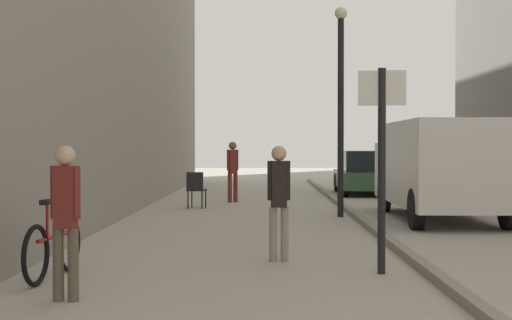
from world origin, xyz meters
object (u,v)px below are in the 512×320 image
(bicycle_leaning, at_px, (53,247))
(lamp_post, at_px, (341,97))
(pedestrian_main_foreground, at_px, (233,167))
(pedestrian_far_crossing, at_px, (65,211))
(parked_car, at_px, (365,173))
(street_sign_post, at_px, (382,152))
(delivery_van, at_px, (439,166))
(pedestrian_mid_block, at_px, (279,195))
(cafe_chair_near_window, at_px, (196,187))

(bicycle_leaning, bearing_deg, lamp_post, 66.90)
(pedestrian_main_foreground, height_order, lamp_post, lamp_post)
(pedestrian_far_crossing, height_order, parked_car, pedestrian_far_crossing)
(pedestrian_main_foreground, xyz_separation_m, bicycle_leaning, (-1.69, -12.11, -0.62))
(pedestrian_far_crossing, xyz_separation_m, street_sign_post, (3.56, 1.68, 0.61))
(delivery_van, bearing_deg, bicycle_leaning, -131.29)
(pedestrian_main_foreground, distance_m, parked_car, 5.67)
(pedestrian_mid_block, distance_m, delivery_van, 6.89)
(pedestrian_mid_block, relative_size, pedestrian_far_crossing, 1.00)
(pedestrian_mid_block, xyz_separation_m, pedestrian_far_crossing, (-2.28, -2.67, 0.00))
(pedestrian_main_foreground, bearing_deg, pedestrian_mid_block, -105.50)
(lamp_post, xyz_separation_m, bicycle_leaning, (-4.32, -7.80, -2.34))
(pedestrian_main_foreground, bearing_deg, delivery_van, -67.32)
(street_sign_post, bearing_deg, delivery_van, -100.44)
(delivery_van, height_order, parked_car, delivery_van)
(delivery_van, height_order, bicycle_leaning, delivery_van)
(pedestrian_mid_block, distance_m, parked_car, 14.79)
(pedestrian_far_crossing, relative_size, bicycle_leaning, 0.92)
(parked_car, relative_size, cafe_chair_near_window, 4.50)
(delivery_van, distance_m, parked_car, 8.60)
(street_sign_post, bearing_deg, parked_car, -88.52)
(pedestrian_mid_block, bearing_deg, bicycle_leaning, -158.87)
(delivery_van, relative_size, cafe_chair_near_window, 5.93)
(pedestrian_far_crossing, bearing_deg, cafe_chair_near_window, 95.20)
(pedestrian_far_crossing, height_order, street_sign_post, street_sign_post)
(pedestrian_mid_block, relative_size, lamp_post, 0.34)
(pedestrian_far_crossing, xyz_separation_m, delivery_van, (5.92, 8.52, 0.23))
(delivery_van, bearing_deg, lamp_post, 164.85)
(bicycle_leaning, xyz_separation_m, cafe_chair_near_window, (0.82, 10.06, 0.17))
(cafe_chair_near_window, bearing_deg, bicycle_leaning, -84.68)
(street_sign_post, bearing_deg, pedestrian_mid_block, -28.99)
(pedestrian_main_foreground, xyz_separation_m, pedestrian_far_crossing, (-1.18, -13.42, -0.06))
(pedestrian_main_foreground, height_order, pedestrian_far_crossing, pedestrian_main_foreground)
(cafe_chair_near_window, bearing_deg, street_sign_post, -61.53)
(cafe_chair_near_window, bearing_deg, delivery_van, -17.02)
(parked_car, bearing_deg, street_sign_post, -96.07)
(pedestrian_far_crossing, xyz_separation_m, parked_car, (5.48, 17.10, -0.23))
(delivery_van, distance_m, street_sign_post, 7.24)
(pedestrian_mid_block, distance_m, cafe_chair_near_window, 8.93)
(street_sign_post, bearing_deg, cafe_chair_near_window, -62.91)
(pedestrian_main_foreground, height_order, cafe_chair_near_window, pedestrian_main_foreground)
(pedestrian_main_foreground, relative_size, cafe_chair_near_window, 1.84)
(delivery_van, bearing_deg, pedestrian_mid_block, -121.48)
(pedestrian_mid_block, distance_m, street_sign_post, 1.72)
(pedestrian_mid_block, bearing_deg, delivery_van, 53.20)
(pedestrian_main_foreground, xyz_separation_m, lamp_post, (2.63, -4.32, 1.72))
(lamp_post, height_order, bicycle_leaning, lamp_post)
(pedestrian_main_foreground, distance_m, pedestrian_far_crossing, 13.47)
(pedestrian_far_crossing, height_order, delivery_van, delivery_van)
(street_sign_post, bearing_deg, pedestrian_far_crossing, 33.96)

